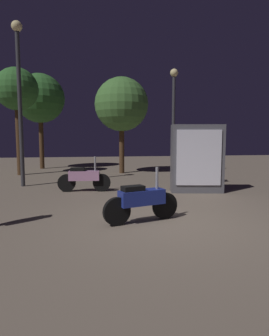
{
  "coord_description": "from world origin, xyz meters",
  "views": [
    {
      "loc": [
        -1.52,
        -5.52,
        1.73
      ],
      "look_at": [
        -0.51,
        1.19,
        1.0
      ],
      "focal_mm": 31.25,
      "sensor_mm": 36.0,
      "label": 1
    }
  ],
  "objects_px": {
    "motorcycle_pink_parked_left": "(84,178)",
    "kiosk_billboard": "(197,159)",
    "motorcycle_blue_foreground": "(142,201)",
    "streetlamp_near": "(174,108)",
    "streetlamp_far": "(19,85)",
    "person_rider_beside": "(204,157)"
  },
  "relations": [
    {
      "from": "motorcycle_blue_foreground",
      "to": "kiosk_billboard",
      "type": "bearing_deg",
      "value": 34.57
    },
    {
      "from": "motorcycle_blue_foreground",
      "to": "streetlamp_near",
      "type": "xyz_separation_m",
      "value": [
        2.74,
        7.29,
        2.6
      ]
    },
    {
      "from": "motorcycle_blue_foreground",
      "to": "kiosk_billboard",
      "type": "distance_m",
      "value": 3.76
    },
    {
      "from": "motorcycle_pink_parked_left",
      "to": "kiosk_billboard",
      "type": "bearing_deg",
      "value": -5.09
    },
    {
      "from": "kiosk_billboard",
      "to": "motorcycle_pink_parked_left",
      "type": "bearing_deg",
      "value": -0.76
    },
    {
      "from": "motorcycle_pink_parked_left",
      "to": "person_rider_beside",
      "type": "bearing_deg",
      "value": 17.05
    },
    {
      "from": "motorcycle_pink_parked_left",
      "to": "kiosk_billboard",
      "type": "xyz_separation_m",
      "value": [
        3.49,
        -0.61,
        0.61
      ]
    },
    {
      "from": "motorcycle_pink_parked_left",
      "to": "streetlamp_near",
      "type": "height_order",
      "value": "streetlamp_near"
    },
    {
      "from": "person_rider_beside",
      "to": "streetlamp_near",
      "type": "distance_m",
      "value": 3.49
    },
    {
      "from": "motorcycle_blue_foreground",
      "to": "streetlamp_far",
      "type": "xyz_separation_m",
      "value": [
        -3.37,
        4.89,
        3.04
      ]
    },
    {
      "from": "motorcycle_blue_foreground",
      "to": "person_rider_beside",
      "type": "bearing_deg",
      "value": 37.41
    },
    {
      "from": "streetlamp_near",
      "to": "streetlamp_far",
      "type": "xyz_separation_m",
      "value": [
        -6.11,
        -2.4,
        0.44
      ]
    },
    {
      "from": "motorcycle_blue_foreground",
      "to": "motorcycle_pink_parked_left",
      "type": "bearing_deg",
      "value": 91.22
    },
    {
      "from": "motorcycle_blue_foreground",
      "to": "motorcycle_pink_parked_left",
      "type": "distance_m",
      "value": 3.75
    },
    {
      "from": "streetlamp_near",
      "to": "streetlamp_far",
      "type": "bearing_deg",
      "value": -158.58
    },
    {
      "from": "streetlamp_near",
      "to": "kiosk_billboard",
      "type": "bearing_deg",
      "value": -96.27
    },
    {
      "from": "motorcycle_blue_foreground",
      "to": "streetlamp_near",
      "type": "relative_size",
      "value": 0.34
    },
    {
      "from": "streetlamp_far",
      "to": "motorcycle_blue_foreground",
      "type": "bearing_deg",
      "value": -55.46
    },
    {
      "from": "motorcycle_pink_parked_left",
      "to": "streetlamp_far",
      "type": "xyz_separation_m",
      "value": [
        -2.14,
        1.34,
        3.04
      ]
    },
    {
      "from": "streetlamp_near",
      "to": "person_rider_beside",
      "type": "bearing_deg",
      "value": -82.4
    },
    {
      "from": "kiosk_billboard",
      "to": "streetlamp_far",
      "type": "bearing_deg",
      "value": -9.92
    },
    {
      "from": "motorcycle_pink_parked_left",
      "to": "kiosk_billboard",
      "type": "height_order",
      "value": "kiosk_billboard"
    }
  ]
}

